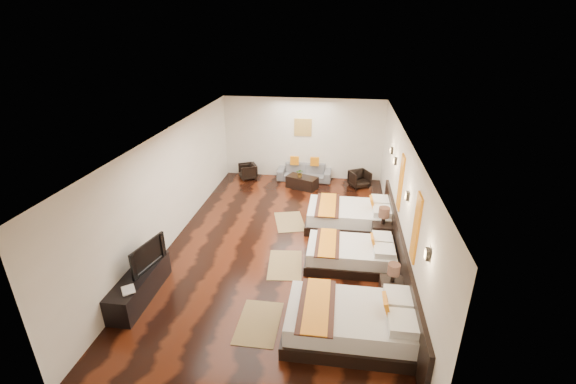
# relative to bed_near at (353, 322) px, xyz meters

# --- Properties ---
(floor) EXTENTS (5.50, 9.50, 0.01)m
(floor) POSITION_rel_bed_near_xyz_m (-1.70, 2.89, -0.31)
(floor) COLOR black
(floor) RESTS_ON ground
(ceiling) EXTENTS (5.50, 9.50, 0.01)m
(ceiling) POSITION_rel_bed_near_xyz_m (-1.70, 2.89, 2.49)
(ceiling) COLOR white
(ceiling) RESTS_ON floor
(back_wall) EXTENTS (5.50, 0.01, 2.80)m
(back_wall) POSITION_rel_bed_near_xyz_m (-1.70, 7.64, 1.09)
(back_wall) COLOR silver
(back_wall) RESTS_ON floor
(left_wall) EXTENTS (0.01, 9.50, 2.80)m
(left_wall) POSITION_rel_bed_near_xyz_m (-4.45, 2.89, 1.09)
(left_wall) COLOR silver
(left_wall) RESTS_ON floor
(right_wall) EXTENTS (0.01, 9.50, 2.80)m
(right_wall) POSITION_rel_bed_near_xyz_m (1.05, 2.89, 1.09)
(right_wall) COLOR silver
(right_wall) RESTS_ON floor
(headboard_panel) EXTENTS (0.08, 6.60, 0.90)m
(headboard_panel) POSITION_rel_bed_near_xyz_m (1.01, 2.09, 0.14)
(headboard_panel) COLOR black
(headboard_panel) RESTS_ON floor
(bed_near) EXTENTS (2.35, 1.47, 0.90)m
(bed_near) POSITION_rel_bed_near_xyz_m (0.00, 0.00, 0.00)
(bed_near) COLOR black
(bed_near) RESTS_ON floor
(bed_mid) EXTENTS (2.02, 1.27, 0.77)m
(bed_mid) POSITION_rel_bed_near_xyz_m (-0.00, 2.26, -0.04)
(bed_mid) COLOR black
(bed_mid) RESTS_ON floor
(bed_far) EXTENTS (2.35, 1.48, 0.90)m
(bed_far) POSITION_rel_bed_near_xyz_m (0.00, 4.08, 0.00)
(bed_far) COLOR black
(bed_far) RESTS_ON floor
(nightstand_a) EXTENTS (0.44, 0.44, 0.88)m
(nightstand_a) POSITION_rel_bed_near_xyz_m (0.75, 1.03, 0.00)
(nightstand_a) COLOR black
(nightstand_a) RESTS_ON floor
(nightstand_b) EXTENTS (0.50, 0.50, 0.99)m
(nightstand_b) POSITION_rel_bed_near_xyz_m (0.75, 3.29, 0.04)
(nightstand_b) COLOR black
(nightstand_b) RESTS_ON floor
(jute_mat_near) EXTENTS (0.75, 1.20, 0.01)m
(jute_mat_near) POSITION_rel_bed_near_xyz_m (-1.70, 0.09, -0.30)
(jute_mat_near) COLOR olive
(jute_mat_near) RESTS_ON floor
(jute_mat_mid) EXTENTS (0.87, 1.27, 0.01)m
(jute_mat_mid) POSITION_rel_bed_near_xyz_m (-1.49, 2.00, -0.30)
(jute_mat_mid) COLOR olive
(jute_mat_mid) RESTS_ON floor
(jute_mat_far) EXTENTS (1.04, 1.35, 0.01)m
(jute_mat_far) POSITION_rel_bed_near_xyz_m (-1.68, 4.10, -0.30)
(jute_mat_far) COLOR olive
(jute_mat_far) RESTS_ON floor
(tv_console) EXTENTS (0.50, 1.80, 0.55)m
(tv_console) POSITION_rel_bed_near_xyz_m (-4.20, 0.50, -0.03)
(tv_console) COLOR black
(tv_console) RESTS_ON floor
(tv) EXTENTS (0.34, 1.00, 0.57)m
(tv) POSITION_rel_bed_near_xyz_m (-4.15, 0.76, 0.53)
(tv) COLOR black
(tv) RESTS_ON tv_console
(book) EXTENTS (0.36, 0.37, 0.03)m
(book) POSITION_rel_bed_near_xyz_m (-4.20, -0.09, 0.26)
(book) COLOR black
(book) RESTS_ON tv_console
(figurine) EXTENTS (0.38, 0.38, 0.34)m
(figurine) POSITION_rel_bed_near_xyz_m (-4.20, 1.22, 0.42)
(figurine) COLOR brown
(figurine) RESTS_ON tv_console
(sofa) EXTENTS (1.87, 0.76, 0.54)m
(sofa) POSITION_rel_bed_near_xyz_m (-1.59, 7.34, -0.04)
(sofa) COLOR slate
(sofa) RESTS_ON floor
(armchair_left) EXTENTS (0.77, 0.77, 0.53)m
(armchair_left) POSITION_rel_bed_near_xyz_m (-3.59, 7.18, -0.04)
(armchair_left) COLOR black
(armchair_left) RESTS_ON floor
(armchair_right) EXTENTS (0.81, 0.82, 0.56)m
(armchair_right) POSITION_rel_bed_near_xyz_m (0.30, 6.95, -0.03)
(armchair_right) COLOR black
(armchair_right) RESTS_ON floor
(coffee_table) EXTENTS (1.11, 0.84, 0.40)m
(coffee_table) POSITION_rel_bed_near_xyz_m (-1.59, 6.58, -0.11)
(coffee_table) COLOR black
(coffee_table) RESTS_ON floor
(table_plant) EXTENTS (0.27, 0.23, 0.29)m
(table_plant) POSITION_rel_bed_near_xyz_m (-1.66, 6.53, 0.24)
(table_plant) COLOR #255A1E
(table_plant) RESTS_ON coffee_table
(orange_panel_a) EXTENTS (0.04, 0.40, 1.30)m
(orange_panel_a) POSITION_rel_bed_near_xyz_m (1.03, 0.99, 1.39)
(orange_panel_a) COLOR #D86014
(orange_panel_a) RESTS_ON right_wall
(orange_panel_b) EXTENTS (0.04, 0.40, 1.30)m
(orange_panel_b) POSITION_rel_bed_near_xyz_m (1.03, 3.19, 1.39)
(orange_panel_b) COLOR #D86014
(orange_panel_b) RESTS_ON right_wall
(sconce_near) EXTENTS (0.07, 0.12, 0.18)m
(sconce_near) POSITION_rel_bed_near_xyz_m (1.01, -0.11, 1.54)
(sconce_near) COLOR black
(sconce_near) RESTS_ON right_wall
(sconce_mid) EXTENTS (0.07, 0.12, 0.18)m
(sconce_mid) POSITION_rel_bed_near_xyz_m (1.01, 2.09, 1.54)
(sconce_mid) COLOR black
(sconce_mid) RESTS_ON right_wall
(sconce_far) EXTENTS (0.07, 0.12, 0.18)m
(sconce_far) POSITION_rel_bed_near_xyz_m (1.01, 4.29, 1.54)
(sconce_far) COLOR black
(sconce_far) RESTS_ON right_wall
(sconce_lounge) EXTENTS (0.07, 0.12, 0.18)m
(sconce_lounge) POSITION_rel_bed_near_xyz_m (1.01, 5.19, 1.54)
(sconce_lounge) COLOR black
(sconce_lounge) RESTS_ON right_wall
(gold_artwork) EXTENTS (0.60, 0.04, 0.60)m
(gold_artwork) POSITION_rel_bed_near_xyz_m (-1.70, 7.62, 1.49)
(gold_artwork) COLOR #AD873F
(gold_artwork) RESTS_ON back_wall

